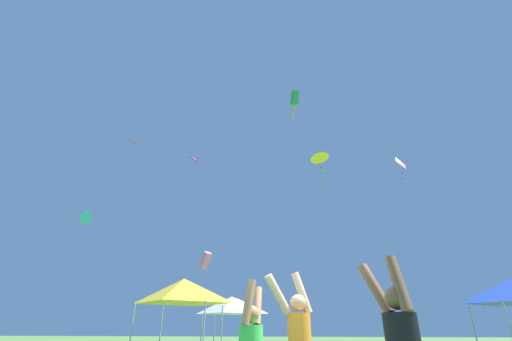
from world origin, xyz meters
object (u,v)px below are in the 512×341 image
Objects in this scene: kite_pink_box at (205,260)px; kite_green_box at (294,99)px; canopy_tent_white at (232,305)px; kite_cyan_diamond at (85,218)px; kite_red_delta at (134,142)px; canopy_tent_yellow at (183,291)px; kite_magenta_delta at (194,159)px; kite_pink_diamond at (402,164)px; kite_yellow_delta at (320,158)px.

kite_pink_box is 15.38m from kite_green_box.
kite_cyan_diamond is at bearing 156.14° from canopy_tent_white.
kite_red_delta is at bearing 149.04° from canopy_tent_white.
canopy_tent_yellow is 20.90m from kite_magenta_delta.
kite_green_box reaches higher than kite_red_delta.
kite_pink_box is 0.58× the size of kite_pink_diamond.
kite_green_box is 11.70m from kite_magenta_delta.
kite_red_delta is at bearing -171.42° from kite_pink_diamond.
kite_cyan_diamond is (-7.04, -4.56, -6.99)m from kite_magenta_delta.
kite_red_delta reaches higher than kite_yellow_delta.
kite_yellow_delta is (1.45, -2.88, -6.95)m from kite_green_box.
kite_red_delta is (-9.53, 10.77, 13.61)m from canopy_tent_yellow.
canopy_tent_yellow is 19.80m from kite_red_delta.
kite_red_delta reaches higher than kite_pink_diamond.
kite_green_box is at bearing 53.29° from canopy_tent_white.
kite_pink_box is 1.78× the size of kite_red_delta.
kite_red_delta reaches higher than canopy_tent_yellow.
kite_magenta_delta is (-6.40, 10.50, 13.96)m from canopy_tent_white.
kite_yellow_delta is (18.60, -3.84, 2.08)m from kite_cyan_diamond.
kite_pink_box is 13.54m from kite_yellow_delta.
kite_cyan_diamond is at bearing 140.04° from canopy_tent_yellow.
kite_magenta_delta reaches higher than kite_yellow_delta.
canopy_tent_yellow is 3.78× the size of kite_red_delta.
canopy_tent_white is 0.89× the size of canopy_tent_yellow.
kite_red_delta is at bearing 174.41° from kite_green_box.
kite_cyan_diamond is 19.11m from kite_yellow_delta.
kite_green_box is at bearing -31.95° from kite_pink_box.
canopy_tent_white is at bearing -30.96° from kite_red_delta.
kite_yellow_delta is 17.07m from kite_red_delta.
kite_cyan_diamond reaches higher than canopy_tent_yellow.
kite_pink_box is at bearing 148.05° from kite_green_box.
canopy_tent_yellow is at bearing -76.63° from kite_pink_box.
kite_magenta_delta is at bearing 32.91° from kite_cyan_diamond.
kite_pink_diamond is 3.09× the size of kite_red_delta.
canopy_tent_yellow is at bearing -70.43° from kite_magenta_delta.
kite_green_box is at bearing -5.59° from kite_red_delta.
canopy_tent_yellow is 2.65× the size of kite_cyan_diamond.
kite_yellow_delta is (11.56, -8.40, -4.91)m from kite_magenta_delta.
kite_green_box is 10.92m from kite_pink_diamond.
kite_magenta_delta is at bearing 109.57° from canopy_tent_yellow.
kite_magenta_delta reaches higher than kite_cyan_diamond.
kite_yellow_delta is at bearing -11.68° from kite_cyan_diamond.
kite_green_box is at bearing -28.66° from kite_magenta_delta.
canopy_tent_white is 10.63m from kite_yellow_delta.
kite_pink_box is 12.13m from kite_red_delta.
kite_red_delta reaches higher than kite_cyan_diamond.
kite_yellow_delta is at bearing -39.58° from kite_pink_box.
canopy_tent_white is 19.88m from kite_pink_diamond.
kite_green_box reaches higher than kite_pink_diamond.
canopy_tent_yellow is 1.22× the size of kite_pink_diamond.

